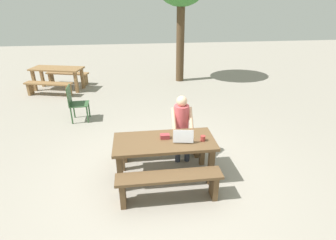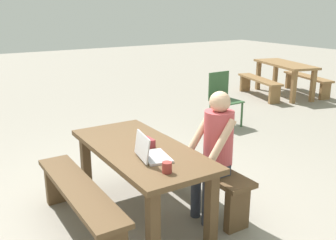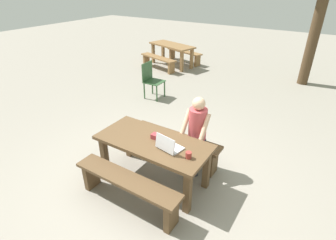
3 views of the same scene
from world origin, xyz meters
name	(u,v)px [view 3 (image 3 of 3)]	position (x,y,z in m)	size (l,w,h in m)	color
ground_plane	(154,179)	(0.00, 0.00, 0.00)	(30.00, 30.00, 0.00)	gray
picnic_table_front	(153,147)	(0.00, 0.00, 0.60)	(1.67, 0.77, 0.72)	brown
bench_near	(127,185)	(0.00, -0.62, 0.35)	(1.59, 0.30, 0.47)	brown
bench_far	(175,142)	(0.00, 0.62, 0.35)	(1.59, 0.30, 0.47)	brown
laptop	(169,146)	(0.30, -0.06, 0.77)	(0.37, 0.30, 0.23)	silver
small_pouch	(157,137)	(0.02, 0.06, 0.75)	(0.15, 0.10, 0.08)	#993338
coffee_mug	(189,155)	(0.62, -0.09, 0.76)	(0.08, 0.08, 0.09)	#99332D
person_seated	(196,130)	(0.39, 0.58, 0.73)	(0.39, 0.40, 1.25)	#333847
plastic_chair	(151,79)	(-1.92, 2.62, 0.49)	(0.46, 0.46, 0.91)	#335933
picnic_table_mid	(172,48)	(-2.98, 5.30, 0.61)	(1.80, 1.09, 0.74)	olive
bench_mid_south	(158,60)	(-3.14, 4.69, 0.31)	(1.54, 0.68, 0.42)	olive
bench_mid_north	(184,54)	(-2.81, 5.91, 0.31)	(1.54, 0.68, 0.42)	olive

